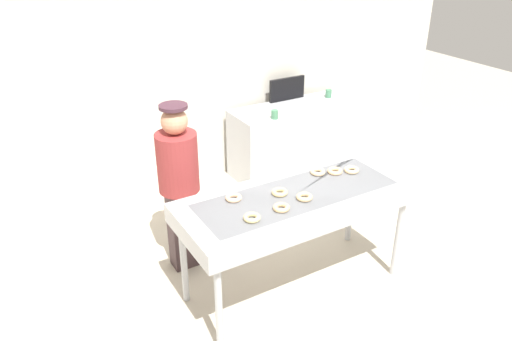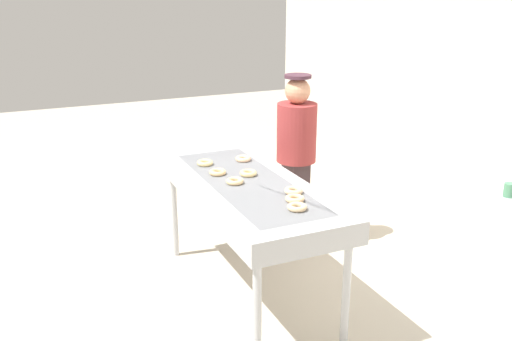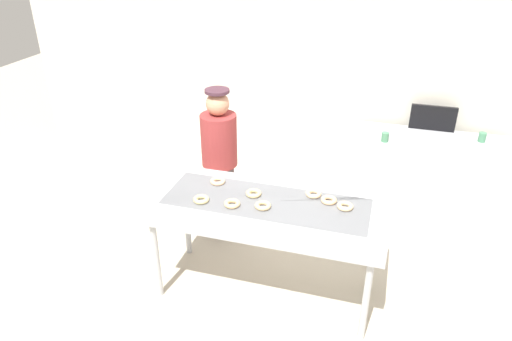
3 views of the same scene
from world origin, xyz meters
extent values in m
plane|color=beige|center=(0.00, 0.00, 0.00)|extent=(16.00, 16.00, 0.00)
cube|color=silver|center=(0.00, 2.41, 1.43)|extent=(8.00, 0.12, 2.86)
cube|color=#B7BABF|center=(0.00, 0.00, 0.88)|extent=(2.00, 0.81, 0.16)
cube|color=slate|center=(0.00, 0.00, 0.92)|extent=(1.70, 0.57, 0.08)
cylinder|color=#B7BABF|center=(-0.90, -0.33, 0.40)|extent=(0.06, 0.06, 0.79)
cylinder|color=#B7BABF|center=(0.90, -0.33, 0.40)|extent=(0.06, 0.06, 0.79)
cylinder|color=#B7BABF|center=(-0.90, 0.33, 0.40)|extent=(0.06, 0.06, 0.79)
cylinder|color=#B7BABF|center=(0.90, 0.33, 0.40)|extent=(0.06, 0.06, 0.79)
torus|color=#EED48A|center=(-0.52, -0.15, 0.97)|extent=(0.18, 0.18, 0.04)
torus|color=#ECCB83|center=(-0.13, 0.06, 0.97)|extent=(0.14, 0.14, 0.04)
torus|color=beige|center=(0.64, 0.08, 0.97)|extent=(0.18, 0.18, 0.04)
torus|color=#F1C384|center=(-0.25, -0.14, 0.97)|extent=(0.19, 0.19, 0.04)
torus|color=#F8C28B|center=(0.50, 0.14, 0.97)|extent=(0.19, 0.19, 0.04)
torus|color=#F9C495|center=(-0.49, 0.18, 0.97)|extent=(0.18, 0.18, 0.04)
torus|color=beige|center=(0.36, 0.20, 0.97)|extent=(0.18, 0.18, 0.04)
torus|color=#EBC588|center=(0.00, -0.10, 0.97)|extent=(0.18, 0.18, 0.04)
cube|color=#3E2D30|center=(-0.71, 0.79, 0.41)|extent=(0.24, 0.18, 0.81)
cylinder|color=#993333|center=(-0.71, 0.79, 1.08)|extent=(0.36, 0.36, 0.53)
sphere|color=tan|center=(-0.71, 0.79, 1.46)|extent=(0.23, 0.23, 0.23)
cylinder|color=#472935|center=(-0.71, 0.79, 1.59)|extent=(0.24, 0.24, 0.03)
cube|color=#B7BABF|center=(1.38, 1.96, 0.44)|extent=(1.73, 0.60, 0.87)
cylinder|color=#4C8C66|center=(0.88, 1.72, 0.92)|extent=(0.08, 0.08, 0.10)
cylinder|color=#4C8C66|center=(1.90, 2.02, 0.92)|extent=(0.08, 0.08, 0.10)
cube|color=black|center=(1.38, 2.22, 1.02)|extent=(0.51, 0.04, 0.29)
camera|label=1|loc=(-2.10, -2.90, 2.98)|focal=35.18mm
camera|label=2|loc=(3.70, -1.59, 2.39)|focal=40.03mm
camera|label=3|loc=(0.87, -3.23, 3.00)|focal=33.10mm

